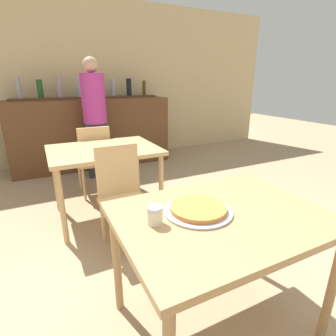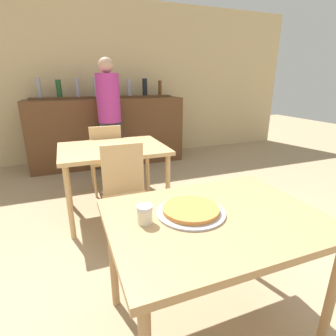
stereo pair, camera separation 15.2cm
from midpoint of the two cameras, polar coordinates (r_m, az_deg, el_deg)
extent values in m
plane|color=tan|center=(1.94, 11.33, -30.33)|extent=(16.00, 16.00, 0.00)
cube|color=#D1B784|center=(5.17, -13.55, 17.63)|extent=(8.00, 0.05, 2.80)
cube|color=#A87F51|center=(1.46, 13.19, -10.72)|extent=(1.13, 0.86, 0.04)
cylinder|color=#A87F51|center=(1.80, 34.22, -22.43)|extent=(0.05, 0.05, 0.73)
cylinder|color=#A87F51|center=(1.79, -9.41, -19.00)|extent=(0.05, 0.05, 0.73)
cylinder|color=#A87F51|center=(2.18, 18.24, -12.34)|extent=(0.05, 0.05, 0.73)
cube|color=tan|center=(2.84, -10.45, 4.14)|extent=(1.10, 0.85, 0.04)
cylinder|color=tan|center=(2.58, -19.08, -7.33)|extent=(0.05, 0.05, 0.73)
cylinder|color=tan|center=(2.76, 1.56, -4.46)|extent=(0.05, 0.05, 0.73)
cylinder|color=tan|center=(3.26, -19.79, -1.93)|extent=(0.05, 0.05, 0.73)
cylinder|color=tan|center=(3.40, -3.22, 0.07)|extent=(0.05, 0.05, 0.73)
cube|color=brown|center=(4.75, -11.89, 7.64)|extent=(2.60, 0.56, 1.15)
cube|color=brown|center=(4.82, -12.67, 14.82)|extent=(2.39, 0.24, 0.03)
cylinder|color=#9999A3|center=(4.76, -25.44, 15.54)|extent=(0.07, 0.07, 0.31)
cylinder|color=#1E5123|center=(4.75, -21.80, 15.78)|extent=(0.09, 0.09, 0.28)
cylinder|color=#9999A3|center=(4.76, -18.20, 16.32)|extent=(0.07, 0.07, 0.30)
cylinder|color=#9999A3|center=(4.79, -14.61, 16.75)|extent=(0.07, 0.07, 0.32)
cylinder|color=#9999A3|center=(4.84, -11.03, 16.64)|extent=(0.07, 0.07, 0.26)
cylinder|color=#9999A3|center=(4.90, -7.55, 17.00)|extent=(0.08, 0.08, 0.28)
cylinder|color=black|center=(4.98, -4.16, 17.18)|extent=(0.09, 0.09, 0.29)
cylinder|color=#5B3314|center=(5.07, -0.88, 17.06)|extent=(0.06, 0.06, 0.26)
cube|color=tan|center=(2.32, -6.67, -7.41)|extent=(0.40, 0.40, 0.04)
cube|color=tan|center=(2.39, -8.02, -0.21)|extent=(0.38, 0.04, 0.46)
cylinder|color=tan|center=(2.26, -9.60, -15.00)|extent=(0.03, 0.03, 0.42)
cylinder|color=tan|center=(2.33, -1.19, -13.51)|extent=(0.03, 0.03, 0.42)
cylinder|color=tan|center=(2.55, -11.25, -10.94)|extent=(0.03, 0.03, 0.42)
cylinder|color=tan|center=(2.61, -3.81, -9.78)|extent=(0.03, 0.03, 0.42)
cube|color=tan|center=(3.56, -12.30, 1.68)|extent=(0.40, 0.40, 0.04)
cube|color=tan|center=(3.33, -12.07, 4.94)|extent=(0.38, 0.04, 0.46)
cylinder|color=tan|center=(3.82, -9.99, -0.60)|extent=(0.03, 0.03, 0.42)
cylinder|color=tan|center=(3.78, -15.04, -1.21)|extent=(0.03, 0.03, 0.42)
cylinder|color=tan|center=(3.51, -8.85, -2.31)|extent=(0.03, 0.03, 0.42)
cylinder|color=tan|center=(3.46, -14.35, -3.00)|extent=(0.03, 0.03, 0.42)
cylinder|color=#A3A3A8|center=(1.45, 8.05, -9.60)|extent=(0.37, 0.37, 0.01)
cylinder|color=#CC7A38|center=(1.44, 8.09, -8.97)|extent=(0.31, 0.31, 0.02)
cylinder|color=beige|center=(1.33, -1.75, -10.56)|extent=(0.08, 0.08, 0.08)
cylinder|color=silver|center=(1.31, -1.77, -8.72)|extent=(0.08, 0.08, 0.02)
cube|color=#2D2D38|center=(4.22, -11.13, 4.17)|extent=(0.32, 0.18, 0.84)
cylinder|color=#B2338C|center=(4.10, -11.82, 14.65)|extent=(0.34, 0.34, 0.70)
sphere|color=tan|center=(4.09, -12.27, 21.06)|extent=(0.22, 0.22, 0.22)
camera|label=1|loc=(0.08, -87.62, 0.81)|focal=28.00mm
camera|label=2|loc=(0.08, 92.38, -0.81)|focal=28.00mm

